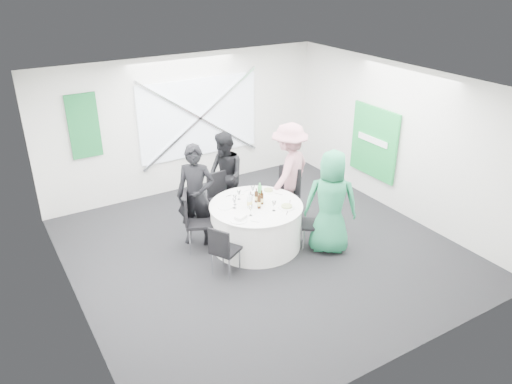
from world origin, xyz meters
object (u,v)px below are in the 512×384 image
person_woman_green (331,202)px  green_water_bottle (260,194)px  person_man_back (225,176)px  chair_back_right (286,191)px  banquet_table (256,225)px  chair_back (221,194)px  person_man_back_left (196,196)px  clear_water_bottle (249,202)px  person_woman_pink (289,172)px  chair_front_left (223,248)px  chair_front_right (319,220)px  chair_back_left (194,217)px

person_woman_green → green_water_bottle: person_woman_green is taller
person_man_back → chair_back_right: bearing=51.2°
banquet_table → chair_back: 1.09m
person_woman_green → person_man_back_left: bearing=0.4°
green_water_bottle → clear_water_bottle: 0.31m
person_woman_green → clear_water_bottle: 1.32m
banquet_table → clear_water_bottle: (-0.14, -0.03, 0.49)m
person_woman_pink → chair_front_left: bearing=0.4°
banquet_table → chair_front_right: size_ratio=1.78×
chair_back_right → chair_back: bearing=-146.9°
chair_back → clear_water_bottle: bearing=-97.7°
banquet_table → green_water_bottle: bearing=35.8°
person_man_back_left → person_man_back: 1.09m
banquet_table → chair_back_right: chair_back_right is taller
chair_back_right → clear_water_bottle: bearing=-91.7°
chair_front_left → green_water_bottle: green_water_bottle is taller
chair_back_right → person_man_back: size_ratio=0.63×
banquet_table → person_woman_pink: 1.33m
chair_back_left → person_woman_pink: 2.04m
chair_back_right → chair_front_right: 1.07m
chair_front_right → person_man_back_left: (-1.67, 1.20, 0.37)m
chair_back → chair_front_left: 1.77m
banquet_table → chair_back_left: size_ratio=1.53×
chair_front_right → green_water_bottle: bearing=-98.7°
person_woman_pink → banquet_table: bearing=-0.0°
chair_front_right → green_water_bottle: 1.08m
banquet_table → person_man_back_left: size_ratio=0.88×
person_woman_pink → clear_water_bottle: person_woman_pink is taller
person_woman_green → green_water_bottle: bearing=-7.5°
person_woman_green → chair_front_right: bearing=-19.2°
chair_back → person_man_back_left: size_ratio=0.53×
chair_back_left → green_water_bottle: (1.07, -0.32, 0.29)m
person_man_back_left → person_woman_pink: size_ratio=0.97×
person_man_back_left → person_woman_pink: person_woman_pink is taller
banquet_table → chair_back_left: chair_back_left is taller
chair_back_left → green_water_bottle: bearing=-82.8°
person_man_back_left → green_water_bottle: (0.94, -0.51, 0.01)m
banquet_table → clear_water_bottle: clear_water_bottle is taller
chair_back_right → clear_water_bottle: (-1.07, -0.50, 0.26)m
banquet_table → person_man_back: 1.32m
chair_front_left → person_woman_green: bearing=-127.1°
chair_back → chair_front_right: 1.93m
chair_back_left → chair_back_right: (1.87, 0.05, 0.00)m
green_water_bottle → clear_water_bottle: bearing=-155.0°
banquet_table → person_woman_green: size_ratio=0.89×
banquet_table → chair_back_right: (0.93, 0.47, 0.22)m
chair_front_right → green_water_bottle: size_ratio=2.62×
chair_back → green_water_bottle: 1.06m
chair_back_right → chair_front_left: 2.08m
person_man_back_left → clear_water_bottle: 0.92m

